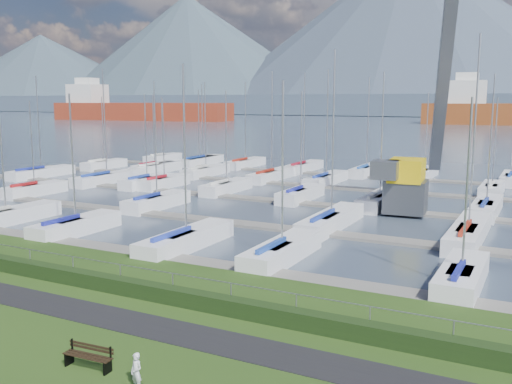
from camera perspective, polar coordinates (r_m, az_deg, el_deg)
The scene contains 10 objects.
path at distance 25.32m, azimuth -16.09°, elevation -11.58°, with size 160.00×2.00×0.04m, color black.
water at distance 280.67m, azimuth 24.06°, elevation 6.52°, with size 800.00×540.00×0.20m, color #3D495A.
hedge at distance 27.03m, azimuth -12.31°, elevation -9.32°, with size 80.00×0.70×0.70m, color black.
fence at distance 27.07m, azimuth -11.82°, elevation -7.39°, with size 0.04×0.04×80.00m, color gray.
docks at distance 49.74m, azimuth 7.42°, elevation -1.37°, with size 90.00×41.60×0.25m.
bench_right at distance 20.46m, azimuth -16.39°, elevation -15.49°, with size 1.82×0.54×0.85m.
person at distance 18.88m, azimuth -11.89°, elevation -16.81°, with size 0.45×0.30×1.24m, color silver.
crane at distance 47.84m, azimuth 15.79°, elevation 4.65°, with size 6.01×13.23×22.35m.
cargo_ship_west at distance 268.83m, azimuth -12.13°, elevation 7.90°, with size 85.02×27.20×21.50m.
sailboat_fleet at distance 53.01m, azimuth 5.95°, elevation 5.41°, with size 75.49×49.18×13.66m.
Camera 1 is at (16.52, -20.03, 8.84)m, focal length 40.00 mm.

